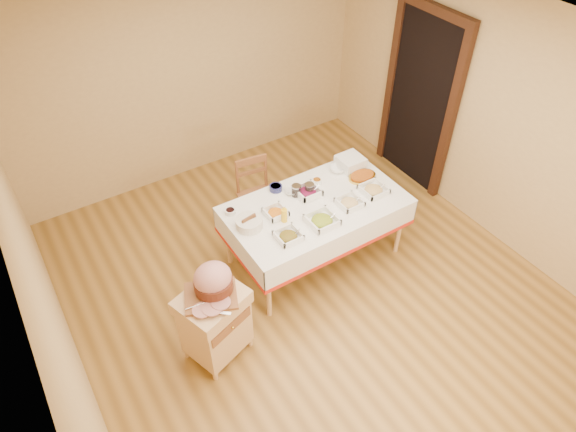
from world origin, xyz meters
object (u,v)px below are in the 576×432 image
(ham_on_board, at_px, (213,282))
(bread_basket, at_px, (249,223))
(dining_chair, at_px, (257,195))
(preserve_jar_right, at_px, (309,189))
(dining_table, at_px, (316,216))
(butcher_cart, at_px, (215,321))
(plate_stack, at_px, (350,162))
(brass_platter, at_px, (362,176))
(preserve_jar_left, at_px, (296,191))
(mustard_bottle, at_px, (284,215))

(ham_on_board, distance_m, bread_basket, 0.86)
(dining_chair, distance_m, preserve_jar_right, 0.76)
(dining_table, height_order, dining_chair, dining_chair)
(butcher_cart, height_order, plate_stack, plate_stack)
(bread_basket, height_order, brass_platter, bread_basket)
(brass_platter, bearing_deg, dining_table, -171.93)
(dining_table, xyz_separation_m, preserve_jar_right, (0.03, 0.18, 0.22))
(bread_basket, xyz_separation_m, plate_stack, (1.40, 0.25, 0.01))
(preserve_jar_left, distance_m, preserve_jar_right, 0.14)
(mustard_bottle, height_order, bread_basket, mustard_bottle)
(preserve_jar_left, xyz_separation_m, plate_stack, (0.77, 0.09, 0.01))
(preserve_jar_left, bearing_deg, plate_stack, 6.91)
(mustard_bottle, bearing_deg, dining_chair, 80.10)
(ham_on_board, distance_m, preserve_jar_left, 1.47)
(ham_on_board, xyz_separation_m, mustard_bottle, (0.98, 0.45, -0.06))
(butcher_cart, distance_m, dining_chair, 1.74)
(dining_table, relative_size, butcher_cart, 2.35)
(dining_table, bearing_deg, preserve_jar_right, 79.29)
(bread_basket, bearing_deg, ham_on_board, -139.36)
(butcher_cart, xyz_separation_m, plate_stack, (2.10, 0.84, 0.38))
(preserve_jar_left, xyz_separation_m, bread_basket, (-0.64, -0.16, -0.01))
(preserve_jar_left, distance_m, bread_basket, 0.66)
(ham_on_board, distance_m, brass_platter, 2.13)
(ham_on_board, distance_m, plate_stack, 2.21)
(dining_chair, bearing_deg, butcher_cart, -131.92)
(dining_table, distance_m, preserve_jar_left, 0.33)
(butcher_cart, bearing_deg, ham_on_board, 38.04)
(dining_table, relative_size, mustard_bottle, 9.95)
(ham_on_board, height_order, mustard_bottle, ham_on_board)
(butcher_cart, height_order, brass_platter, brass_platter)
(preserve_jar_left, bearing_deg, dining_chair, 107.23)
(bread_basket, distance_m, plate_stack, 1.43)
(mustard_bottle, height_order, brass_platter, mustard_bottle)
(dining_chair, xyz_separation_m, bread_basket, (-0.47, -0.70, 0.35))
(preserve_jar_left, distance_m, mustard_bottle, 0.41)
(dining_table, relative_size, dining_chair, 2.06)
(mustard_bottle, relative_size, plate_stack, 0.70)
(preserve_jar_right, height_order, brass_platter, preserve_jar_right)
(dining_chair, xyz_separation_m, plate_stack, (0.94, -0.45, 0.37))
(preserve_jar_right, height_order, plate_stack, plate_stack)
(mustard_bottle, bearing_deg, preserve_jar_right, 26.35)
(dining_chair, bearing_deg, dining_table, -71.12)
(dining_chair, height_order, ham_on_board, ham_on_board)
(dining_table, distance_m, butcher_cart, 1.53)
(dining_table, relative_size, bread_basket, 6.97)
(dining_table, xyz_separation_m, butcher_cart, (-1.43, -0.52, -0.16))
(ham_on_board, bearing_deg, preserve_jar_left, 29.00)
(preserve_jar_left, height_order, preserve_jar_right, same)
(ham_on_board, xyz_separation_m, preserve_jar_left, (1.29, 0.71, -0.09))
(dining_table, relative_size, preserve_jar_left, 14.43)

